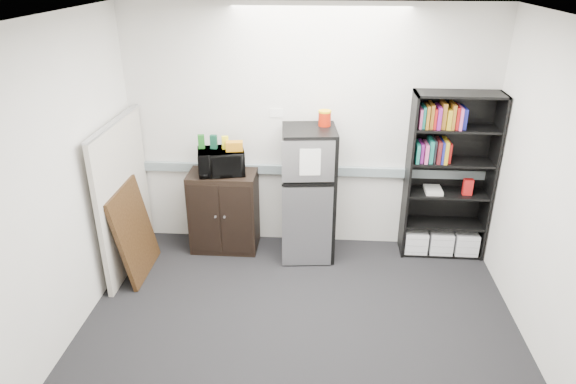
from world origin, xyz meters
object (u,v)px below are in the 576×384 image
object	(u,v)px
refrigerator	(308,194)
bookshelf	(448,178)
cabinet	(224,211)
microwave	(221,162)
cubicle_partition	(124,196)

from	to	relation	value
refrigerator	bookshelf	bearing A→B (deg)	-0.39
cabinet	microwave	world-z (taller)	microwave
microwave	bookshelf	bearing A→B (deg)	-11.76
refrigerator	microwave	bearing A→B (deg)	170.29
microwave	cubicle_partition	bearing A→B (deg)	-170.90
cubicle_partition	microwave	bearing A→B (deg)	22.73
cabinet	microwave	distance (m)	0.60
cubicle_partition	microwave	size ratio (longest dim) A/B	3.27
cubicle_partition	cabinet	xyz separation A→B (m)	(0.97, 0.42, -0.35)
microwave	refrigerator	xyz separation A→B (m)	(0.96, -0.06, -0.33)
cabinet	bookshelf	bearing A→B (deg)	1.50
bookshelf	cubicle_partition	world-z (taller)	bookshelf
cabinet	cubicle_partition	bearing A→B (deg)	-156.47
cubicle_partition	cabinet	world-z (taller)	cubicle_partition
bookshelf	refrigerator	xyz separation A→B (m)	(-1.51, -0.14, -0.17)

